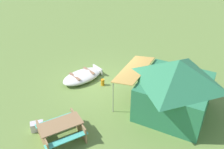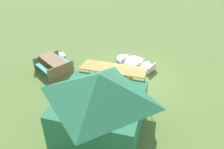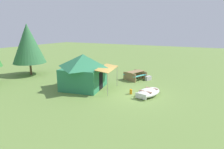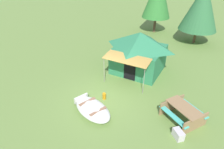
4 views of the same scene
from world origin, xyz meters
name	(u,v)px [view 2 (image 2 of 4)]	position (x,y,z in m)	size (l,w,h in m)	color
ground_plane	(131,79)	(0.00, 0.00, 0.00)	(80.00, 80.00, 0.00)	olive
beached_rowboat	(135,63)	(0.32, -1.25, 0.24)	(2.51, 1.65, 0.46)	silver
canvas_cabin_tent	(100,104)	(-0.29, 3.78, 1.38)	(3.76, 4.46, 2.66)	#2D7D51
picnic_table	(53,64)	(3.94, 1.10, 0.48)	(2.11, 2.02, 0.77)	#95734C
cooler_box	(62,57)	(4.25, -0.06, 0.19)	(0.53, 0.32, 0.39)	silver
fuel_can	(131,76)	(0.04, -0.05, 0.18)	(0.19, 0.19, 0.36)	orange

